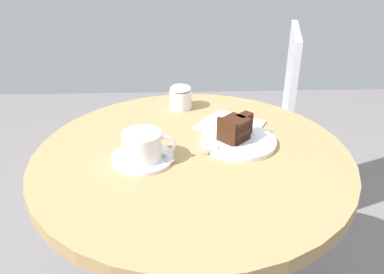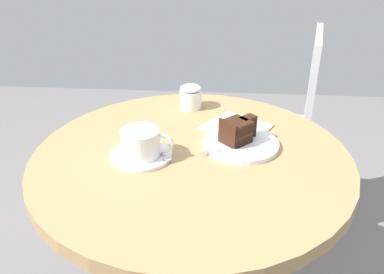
% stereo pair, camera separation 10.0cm
% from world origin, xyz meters
% --- Properties ---
extents(cafe_table, '(0.79, 0.79, 0.71)m').
position_xyz_m(cafe_table, '(0.00, 0.00, 0.60)').
color(cafe_table, '#A37F51').
rests_on(cafe_table, ground).
extents(saucer, '(0.15, 0.15, 0.01)m').
position_xyz_m(saucer, '(-0.12, -0.02, 0.72)').
color(saucer, white).
rests_on(saucer, cafe_table).
extents(coffee_cup, '(0.13, 0.09, 0.07)m').
position_xyz_m(coffee_cup, '(-0.12, -0.03, 0.76)').
color(coffee_cup, white).
rests_on(coffee_cup, saucer).
extents(teaspoon, '(0.07, 0.10, 0.00)m').
position_xyz_m(teaspoon, '(-0.07, -0.02, 0.73)').
color(teaspoon, silver).
rests_on(teaspoon, saucer).
extents(cake_plate, '(0.20, 0.20, 0.01)m').
position_xyz_m(cake_plate, '(0.12, 0.05, 0.72)').
color(cake_plate, white).
rests_on(cake_plate, cafe_table).
extents(cake_slice, '(0.10, 0.10, 0.06)m').
position_xyz_m(cake_slice, '(0.11, 0.05, 0.76)').
color(cake_slice, black).
rests_on(cake_slice, cake_plate).
extents(fork, '(0.16, 0.02, 0.00)m').
position_xyz_m(fork, '(0.09, -0.00, 0.73)').
color(fork, silver).
rests_on(fork, cake_plate).
extents(napkin, '(0.22, 0.21, 0.00)m').
position_xyz_m(napkin, '(0.12, 0.15, 0.72)').
color(napkin, beige).
rests_on(napkin, cafe_table).
extents(cafe_chair, '(0.45, 0.45, 0.86)m').
position_xyz_m(cafe_chair, '(0.33, 0.68, 0.51)').
color(cafe_chair, '#BCBCC1').
rests_on(cafe_chair, ground).
extents(sugar_pot, '(0.07, 0.07, 0.07)m').
position_xyz_m(sugar_pot, '(-0.02, 0.28, 0.75)').
color(sugar_pot, white).
rests_on(sugar_pot, cafe_table).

